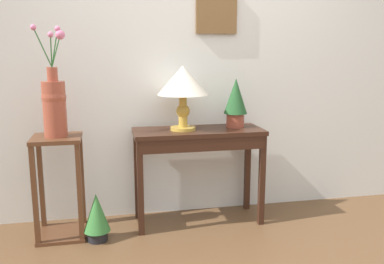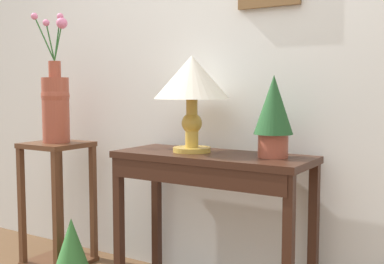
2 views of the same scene
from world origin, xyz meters
name	(u,v)px [view 1 (image 1 of 2)]	position (x,y,z in m)	size (l,w,h in m)	color
back_wall_with_art	(198,50)	(0.00, 1.50, 1.40)	(9.00, 0.13, 2.80)	silver
console_table	(199,145)	(-0.06, 1.18, 0.65)	(1.03, 0.41, 0.78)	#381E14
table_lamp	(183,83)	(-0.19, 1.20, 1.14)	(0.40, 0.40, 0.50)	gold
potted_plant_on_console	(236,101)	(0.26, 1.24, 1.00)	(0.19, 0.19, 0.40)	#9E4733
pedestal_stand_left	(60,187)	(-1.14, 1.14, 0.39)	(0.35, 0.35, 0.78)	#56331E
flower_vase_tall	(54,102)	(-1.14, 1.14, 1.03)	(0.22, 0.18, 0.79)	#9E4733
potted_plant_floor	(97,216)	(-0.88, 0.99, 0.20)	(0.19, 0.19, 0.37)	black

